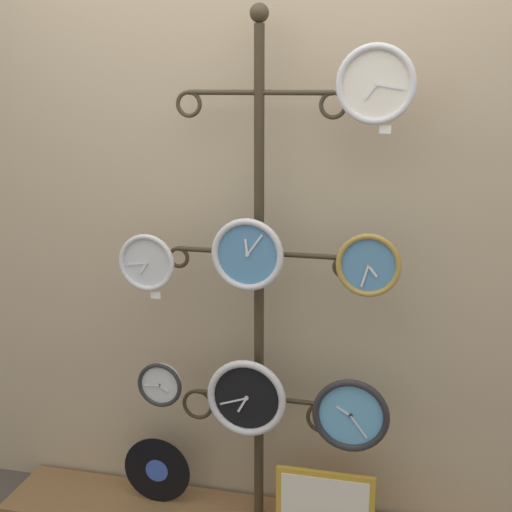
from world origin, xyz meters
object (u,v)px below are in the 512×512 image
(clock_bottom_center, at_px, (247,398))
(vinyl_record, at_px, (157,470))
(clock_top_right, at_px, (376,84))
(clock_bottom_right, at_px, (351,415))
(clock_middle_center, at_px, (248,254))
(clock_middle_right, at_px, (369,265))
(display_stand, at_px, (259,376))
(picture_frame, at_px, (325,504))
(clock_middle_left, at_px, (147,262))
(clock_bottom_left, at_px, (160,384))

(clock_bottom_center, xyz_separation_m, vinyl_record, (-0.42, 0.07, -0.42))
(clock_top_right, xyz_separation_m, vinyl_record, (-0.88, 0.07, -1.62))
(clock_bottom_center, bearing_deg, clock_bottom_right, -1.18)
(clock_top_right, height_order, clock_bottom_center, clock_top_right)
(clock_middle_center, bearing_deg, clock_middle_right, 1.40)
(clock_top_right, bearing_deg, display_stand, 167.57)
(display_stand, height_order, clock_bottom_center, display_stand)
(display_stand, xyz_separation_m, picture_frame, (0.29, -0.09, -0.48))
(display_stand, bearing_deg, clock_middle_left, -166.95)
(clock_middle_right, bearing_deg, vinyl_record, 176.28)
(clock_bottom_right, relative_size, picture_frame, 0.75)
(clock_middle_left, xyz_separation_m, clock_bottom_center, (0.40, 0.00, -0.53))
(display_stand, relative_size, picture_frame, 5.35)
(clock_top_right, relative_size, clock_middle_left, 1.20)
(clock_middle_left, xyz_separation_m, picture_frame, (0.72, 0.01, -0.95))
(clock_middle_center, distance_m, clock_bottom_center, 0.58)
(display_stand, bearing_deg, clock_bottom_left, -168.99)
(display_stand, height_order, clock_middle_center, display_stand)
(vinyl_record, bearing_deg, clock_middle_right, -3.72)
(clock_middle_right, distance_m, clock_bottom_left, 0.99)
(vinyl_record, bearing_deg, clock_bottom_right, -5.31)
(clock_middle_left, height_order, clock_middle_right, clock_middle_right)
(display_stand, relative_size, vinyl_record, 7.09)
(clock_top_right, relative_size, picture_frame, 0.70)
(clock_middle_left, distance_m, vinyl_record, 0.95)
(clock_bottom_left, bearing_deg, picture_frame, -1.36)
(clock_bottom_center, xyz_separation_m, picture_frame, (0.32, 0.00, -0.42))
(clock_middle_right, relative_size, clock_bottom_right, 0.80)
(clock_bottom_center, bearing_deg, clock_middle_left, -179.38)
(picture_frame, bearing_deg, clock_top_right, -0.61)
(display_stand, distance_m, clock_top_right, 1.23)
(clock_bottom_right, relative_size, vinyl_record, 1.00)
(clock_bottom_right, bearing_deg, clock_bottom_left, 178.13)
(clock_middle_center, bearing_deg, vinyl_record, 170.92)
(clock_bottom_center, bearing_deg, clock_middle_center, 10.16)
(display_stand, xyz_separation_m, clock_bottom_left, (-0.40, -0.08, -0.05))
(display_stand, distance_m, clock_middle_left, 0.64)
(clock_middle_left, height_order, clock_bottom_right, clock_middle_left)
(clock_top_right, xyz_separation_m, clock_bottom_center, (-0.46, 0.00, -1.20))
(clock_top_right, height_order, vinyl_record, clock_top_right)
(clock_bottom_left, bearing_deg, display_stand, 11.01)
(display_stand, distance_m, vinyl_record, 0.65)
(clock_middle_center, height_order, picture_frame, clock_middle_center)
(clock_top_right, xyz_separation_m, clock_middle_left, (-0.85, -0.00, -0.67))
(clock_top_right, height_order, clock_middle_right, clock_top_right)
(clock_top_right, height_order, picture_frame, clock_top_right)
(clock_middle_right, relative_size, vinyl_record, 0.80)
(clock_middle_left, xyz_separation_m, vinyl_record, (-0.02, 0.07, -0.94))
(clock_bottom_left, bearing_deg, vinyl_record, 133.54)
(clock_middle_left, bearing_deg, clock_bottom_right, -0.30)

